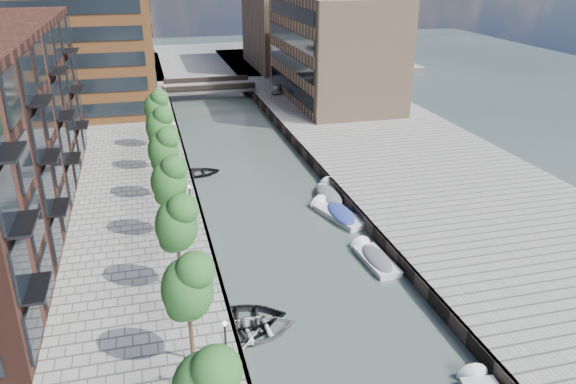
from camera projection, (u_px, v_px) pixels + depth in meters
name	position (u px, v px, depth m)	size (l,w,h in m)	color
water	(250.00, 167.00, 56.22)	(300.00, 300.00, 0.00)	#38473F
quay_right	(397.00, 150.00, 59.74)	(20.00, 140.00, 1.00)	gray
quay_wall_left	(188.00, 168.00, 54.60)	(0.25, 140.00, 1.00)	#332823
quay_wall_right	(308.00, 157.00, 57.44)	(0.25, 140.00, 1.00)	#332823
far_closure	(191.00, 62.00, 109.52)	(80.00, 40.00, 1.00)	gray
tan_block_near	(333.00, 48.00, 76.44)	(12.00, 25.00, 14.00)	#97765C
tan_block_far	(285.00, 20.00, 99.23)	(12.00, 20.00, 16.00)	#97765C
bridge	(209.00, 87.00, 84.21)	(13.00, 6.00, 1.30)	gray
tree_1	(187.00, 285.00, 26.32)	(2.50, 2.50, 5.95)	#382619
tree_2	(176.00, 222.00, 32.56)	(2.50, 2.50, 5.95)	#382619
tree_3	(169.00, 179.00, 38.80)	(2.50, 2.50, 5.95)	#382619
tree_4	(163.00, 148.00, 45.04)	(2.50, 2.50, 5.95)	#382619
tree_5	(159.00, 125.00, 51.29)	(2.50, 2.50, 5.95)	#382619
tree_6	(156.00, 106.00, 57.53)	(2.50, 2.50, 5.95)	#382619
lamp_0	(226.00, 352.00, 24.65)	(0.24, 0.24, 4.12)	black
lamp_1	(191.00, 206.00, 38.91)	(0.24, 0.24, 4.12)	black
lamp_2	(174.00, 139.00, 53.18)	(0.24, 0.24, 4.12)	black
sloop_0	(246.00, 333.00, 31.52)	(3.06, 4.28, 0.89)	black
sloop_1	(243.00, 322.00, 32.44)	(3.68, 5.15, 1.07)	black
sloop_3	(254.00, 335.00, 31.32)	(3.64, 5.10, 1.06)	silver
sloop_4	(197.00, 175.00, 54.20)	(3.30, 4.62, 0.96)	black
motorboat_1	(374.00, 258.00, 38.93)	(1.97, 4.91, 1.60)	silver
motorboat_3	(337.00, 214.00, 45.53)	(3.48, 5.82, 1.84)	silver
motorboat_4	(329.00, 195.00, 49.08)	(3.68, 5.96, 1.88)	white
car	(276.00, 89.00, 82.13)	(1.43, 3.56, 1.21)	#A7AAAC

